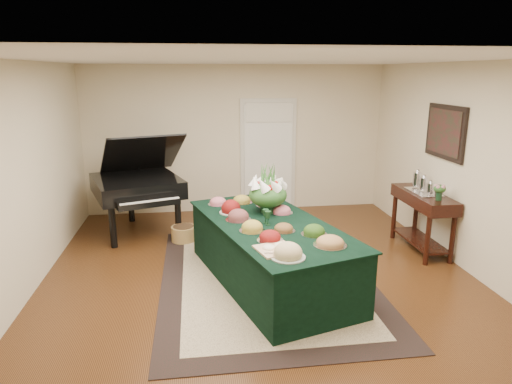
{
  "coord_description": "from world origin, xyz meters",
  "views": [
    {
      "loc": [
        -0.79,
        -5.39,
        2.57
      ],
      "look_at": [
        0.0,
        0.3,
        1.05
      ],
      "focal_mm": 32.0,
      "sensor_mm": 36.0,
      "label": 1
    }
  ],
  "objects": [
    {
      "name": "ground",
      "position": [
        0.0,
        0.0,
        0.0
      ],
      "size": [
        6.0,
        6.0,
        0.0
      ],
      "primitive_type": "plane",
      "color": "black",
      "rests_on": "ground"
    },
    {
      "name": "area_rug",
      "position": [
        0.07,
        -0.09,
        0.01
      ],
      "size": [
        2.63,
        3.68,
        0.01
      ],
      "color": "black",
      "rests_on": "ground"
    },
    {
      "name": "kitchen_doorway",
      "position": [
        0.6,
        2.97,
        1.02
      ],
      "size": [
        1.05,
        0.07,
        2.1
      ],
      "color": "beige",
      "rests_on": "ground"
    },
    {
      "name": "buffet_table",
      "position": [
        0.11,
        -0.19,
        0.4
      ],
      "size": [
        1.95,
        2.9,
        0.79
      ],
      "color": "black",
      "rests_on": "ground"
    },
    {
      "name": "food_platters",
      "position": [
        0.05,
        -0.2,
        0.83
      ],
      "size": [
        1.4,
        2.48,
        0.13
      ],
      "color": "#A6B0A6",
      "rests_on": "buffet_table"
    },
    {
      "name": "cutting_board",
      "position": [
        0.01,
        -1.06,
        0.82
      ],
      "size": [
        0.46,
        0.46,
        0.1
      ],
      "color": "tan",
      "rests_on": "buffet_table"
    },
    {
      "name": "green_goblets",
      "position": [
        0.06,
        -0.23,
        0.88
      ],
      "size": [
        0.09,
        0.16,
        0.18
      ],
      "color": "black",
      "rests_on": "buffet_table"
    },
    {
      "name": "floral_centerpiece",
      "position": [
        0.15,
        0.24,
        1.09
      ],
      "size": [
        0.52,
        0.52,
        0.52
      ],
      "color": "black",
      "rests_on": "buffet_table"
    },
    {
      "name": "grand_piano",
      "position": [
        -1.7,
        1.96,
        0.8
      ],
      "size": [
        1.67,
        1.85,
        1.62
      ],
      "color": "black",
      "rests_on": "ground"
    },
    {
      "name": "wicker_basket",
      "position": [
        -0.99,
        1.41,
        0.12
      ],
      "size": [
        0.38,
        0.38,
        0.24
      ],
      "primitive_type": "cylinder",
      "color": "#A17C41",
      "rests_on": "ground"
    },
    {
      "name": "mahogany_sideboard",
      "position": [
        2.49,
        0.58,
        0.68
      ],
      "size": [
        0.45,
        1.26,
        0.87
      ],
      "color": "black",
      "rests_on": "ground"
    },
    {
      "name": "tea_service",
      "position": [
        2.5,
        0.57,
        0.99
      ],
      "size": [
        0.34,
        0.74,
        0.3
      ],
      "color": "silver",
      "rests_on": "mahogany_sideboard"
    },
    {
      "name": "pink_bouquet",
      "position": [
        2.49,
        0.19,
        1.03
      ],
      "size": [
        0.18,
        0.18,
        0.23
      ],
      "color": "black",
      "rests_on": "mahogany_sideboard"
    },
    {
      "name": "wall_painting",
      "position": [
        2.72,
        0.58,
        1.75
      ],
      "size": [
        0.05,
        0.95,
        0.75
      ],
      "color": "black",
      "rests_on": "ground"
    }
  ]
}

